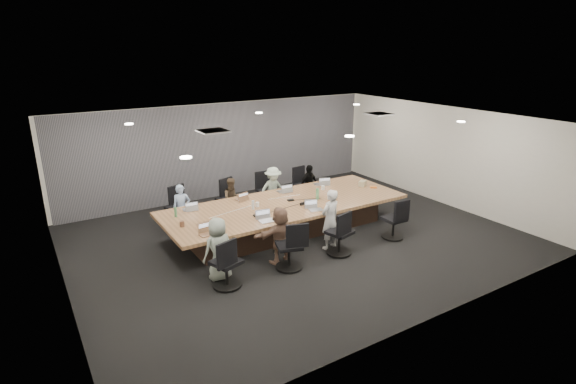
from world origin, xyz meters
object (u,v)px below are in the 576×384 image
person_4 (218,249)px  person_5 (280,235)px  person_2 (273,190)px  person_6 (330,219)px  canvas_bag (363,183)px  chair_5 (289,249)px  person_1 (233,200)px  bottle_green_right (317,194)px  laptop_3 (320,184)px  laptop_0 (189,209)px  snack_packet (373,187)px  person_3 (309,185)px  chair_4 (226,266)px  bottle_clear (253,205)px  laptop_5 (267,221)px  laptop_2 (284,191)px  bottle_green_left (176,212)px  chair_6 (339,236)px  person_0 (182,208)px  conference_table (286,216)px  mug_brown (182,224)px  chair_3 (302,188)px  chair_7 (394,222)px  stapler (303,204)px  laptop_1 (242,199)px  chair_1 (227,202)px  chair_0 (178,211)px  chair_2 (267,194)px  laptop_4 (207,234)px  laptop_6 (316,210)px

person_4 → person_5: person_4 is taller
person_2 → person_6: 2.70m
canvas_bag → person_6: bearing=-146.5°
chair_5 → person_1: (0.17, 3.05, 0.14)m
bottle_green_right → laptop_3: bearing=51.1°
laptop_0 → snack_packet: size_ratio=1.70×
person_3 → person_6: (-1.27, -2.70, 0.11)m
chair_4 → bottle_clear: (1.49, 1.74, 0.42)m
laptop_5 → laptop_0: bearing=132.2°
laptop_2 → bottle_green_left: bearing=8.6°
chair_6 → person_1: 3.26m
laptop_0 → person_0: bearing=-84.9°
person_2 → person_5: 3.04m
conference_table → chair_4: chair_4 is taller
bottle_green_right → person_1: bearing=136.8°
bottle_clear → mug_brown: bearing=-175.3°
chair_3 → laptop_0: bearing=8.2°
chair_6 → chair_3: bearing=55.1°
chair_7 → bottle_green_left: (-4.54, 2.21, 0.44)m
snack_packet → stapler: bearing=-176.8°
person_2 → laptop_2: bearing=-86.9°
laptop_1 → laptop_2: size_ratio=0.92×
chair_1 → person_0: (-1.37, -0.35, 0.19)m
chair_6 → person_2: (0.09, 3.05, 0.21)m
laptop_1 → bottle_clear: bottle_clear is taller
person_1 → laptop_3: size_ratio=3.59×
laptop_2 → bottle_clear: 1.51m
mug_brown → chair_0: bearing=74.9°
chair_1 → laptop_5: 2.53m
chair_5 → snack_packet: size_ratio=4.92×
chair_4 → person_5: (1.39, 0.35, 0.19)m
person_0 → laptop_1: 1.48m
chair_2 → bottle_green_left: size_ratio=3.80×
laptop_4 → person_5: (1.39, -0.55, -0.13)m
laptop_2 → person_5: person_5 is taller
chair_4 → chair_6: size_ratio=1.00×
laptop_5 → chair_5: bearing=-84.5°
mug_brown → person_3: bearing=19.0°
chair_7 → mug_brown: size_ratio=6.77×
chair_7 → laptop_1: chair_7 is taller
laptop_5 → conference_table: bearing=45.0°
chair_7 → laptop_3: bearing=99.6°
chair_1 → laptop_5: chair_1 is taller
conference_table → laptop_6: size_ratio=19.08×
laptop_3 → mug_brown: bearing=27.1°
laptop_3 → mug_brown: mug_brown is taller
conference_table → person_5: 1.68m
mug_brown → bottle_green_left: bearing=83.4°
chair_0 → stapler: 3.20m
chair_7 → laptop_6: bearing=152.5°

